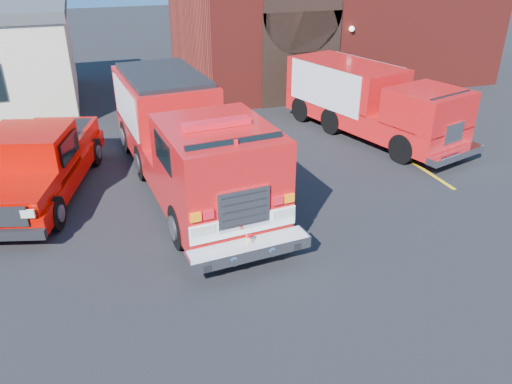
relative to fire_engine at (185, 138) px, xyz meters
name	(u,v)px	position (x,y,z in m)	size (l,w,h in m)	color
ground	(242,216)	(0.99, -2.34, -1.53)	(100.00, 100.00, 0.00)	black
parking_stripe_near	(424,170)	(7.49, -1.34, -1.53)	(0.12, 3.00, 0.01)	yellow
parking_stripe_mid	(376,139)	(7.49, 1.66, -1.53)	(0.12, 3.00, 0.01)	yellow
parking_stripe_far	(339,115)	(7.49, 4.66, -1.53)	(0.12, 3.00, 0.01)	yellow
fire_engine	(185,138)	(0.00, 0.00, 0.00)	(3.45, 9.77, 2.95)	black
pickup_truck	(38,163)	(-4.13, 0.78, -0.55)	(3.88, 6.69, 2.07)	black
secondary_truck	(369,100)	(7.36, 2.22, -0.17)	(4.38, 8.03, 2.49)	black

